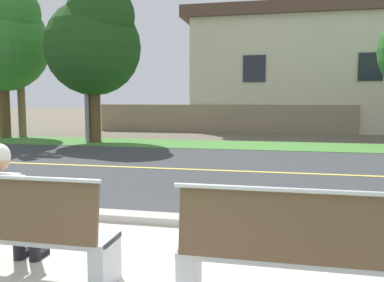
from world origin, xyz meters
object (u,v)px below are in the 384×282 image
(streetlamp, at_px, (87,36))
(bench_right, at_px, (300,255))
(shade_tree_far_left, at_px, (2,37))
(bench_left, at_px, (10,232))
(shade_tree_left, at_px, (95,40))
(seated_person_white, at_px, (7,203))

(streetlamp, bearing_deg, bench_right, -57.08)
(streetlamp, distance_m, shade_tree_far_left, 4.48)
(bench_left, xyz_separation_m, bench_right, (2.52, 0.00, 0.00))
(bench_right, relative_size, shade_tree_left, 0.32)
(seated_person_white, bearing_deg, bench_left, -48.88)
(streetlamp, xyz_separation_m, shade_tree_left, (0.30, 0.01, -0.18))
(streetlamp, distance_m, shade_tree_left, 0.35)
(bench_left, relative_size, streetlamp, 0.27)
(bench_left, xyz_separation_m, streetlamp, (-4.82, 11.34, 3.59))
(bench_left, xyz_separation_m, shade_tree_far_left, (-9.19, 12.30, 3.83))
(bench_right, bearing_deg, shade_tree_left, 121.81)
(bench_right, distance_m, seated_person_white, 2.68)
(bench_right, distance_m, streetlamp, 13.98)
(streetlamp, bearing_deg, shade_tree_far_left, 167.59)
(bench_right, bearing_deg, shade_tree_far_left, 133.59)
(streetlamp, bearing_deg, shade_tree_left, 1.12)
(seated_person_white, xyz_separation_m, streetlamp, (-4.67, 11.17, 3.38))
(bench_left, height_order, seated_person_white, seated_person_white)
(bench_left, relative_size, shade_tree_left, 0.32)
(shade_tree_left, bearing_deg, seated_person_white, -68.65)
(bench_right, xyz_separation_m, shade_tree_far_left, (-11.71, 12.30, 3.83))
(bench_left, height_order, shade_tree_far_left, shade_tree_far_left)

